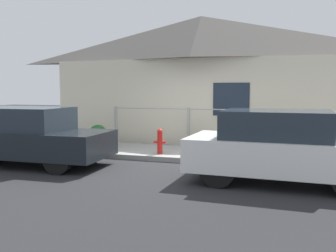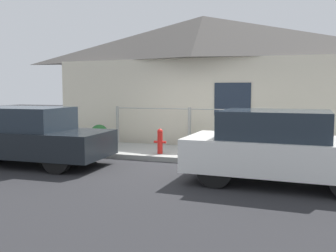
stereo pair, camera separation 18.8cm
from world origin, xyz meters
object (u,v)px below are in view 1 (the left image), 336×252
Objects in this scene: potted_plant_near_hydrant at (199,141)px; potted_plant_by_fence at (98,134)px; potted_plant_corner at (287,144)px; car_right at (282,147)px; car_left at (27,136)px; fire_hydrant at (160,141)px.

potted_plant_by_fence reaches higher than potted_plant_near_hydrant.
potted_plant_corner is (5.53, 0.26, -0.09)m from potted_plant_by_fence.
car_right is 3.76m from potted_plant_near_hydrant.
car_left is 5.95m from car_right.
potted_plant_by_fence is 5.54m from potted_plant_corner.
potted_plant_corner is at bearing 89.91° from car_right.
car_left is at bearing -141.07° from potted_plant_near_hydrant.
potted_plant_corner is (6.06, 2.85, -0.31)m from car_left.
car_right reaches higher than potted_plant_by_fence.
fire_hydrant is 1.47× the size of potted_plant_near_hydrant.
car_right is 8.23× the size of potted_plant_near_hydrant.
potted_plant_by_fence is (-5.43, 2.59, -0.23)m from car_right.
potted_plant_near_hydrant is 0.88× the size of potted_plant_corner.
potted_plant_by_fence is at bearing -177.34° from potted_plant_corner.
car_left is at bearing -147.44° from fire_hydrant.
potted_plant_by_fence is (-2.28, 0.80, 0.01)m from fire_hydrant.
car_left is at bearing -154.81° from potted_plant_corner.
car_left is 4.69m from potted_plant_near_hydrant.
potted_plant_near_hydrant is 2.43m from potted_plant_corner.
car_left is at bearing -101.53° from potted_plant_by_fence.
fire_hydrant is (-3.14, 1.79, -0.24)m from car_right.
fire_hydrant reaches higher than potted_plant_corner.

